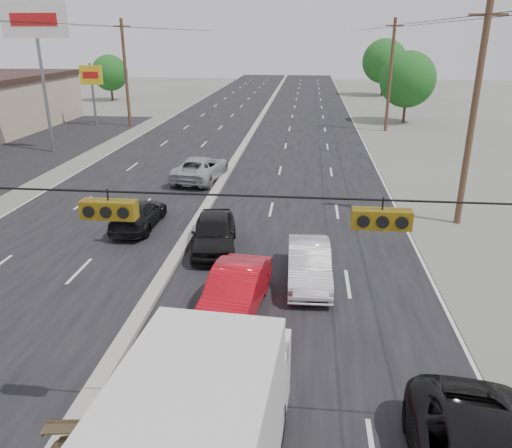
{
  "coord_description": "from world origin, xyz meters",
  "views": [
    {
      "loc": [
        5.14,
        -8.48,
        8.5
      ],
      "look_at": [
        3.43,
        8.05,
        2.2
      ],
      "focal_mm": 35.0,
      "sensor_mm": 36.0,
      "label": 1
    }
  ],
  "objects_px": {
    "oncoming_far": "(201,168)",
    "pole_sign_billboard": "(36,30)",
    "pole_sign_far": "(92,80)",
    "queue_car_a": "(214,233)",
    "utility_pole_right_b": "(473,116)",
    "tree_left_far": "(110,73)",
    "oncoming_near": "(138,215)",
    "utility_pole_right_c": "(390,75)",
    "tree_right_far": "(384,61)",
    "red_sedan": "(235,292)",
    "tree_right_mid": "(408,79)",
    "queue_car_b": "(309,264)",
    "utility_pole_left_c": "(126,73)"
  },
  "relations": [
    {
      "from": "utility_pole_right_c",
      "to": "pole_sign_billboard",
      "type": "relative_size",
      "value": 0.91
    },
    {
      "from": "pole_sign_billboard",
      "to": "oncoming_near",
      "type": "distance_m",
      "value": 20.97
    },
    {
      "from": "pole_sign_billboard",
      "to": "oncoming_far",
      "type": "height_order",
      "value": "pole_sign_billboard"
    },
    {
      "from": "oncoming_far",
      "to": "tree_right_mid",
      "type": "bearing_deg",
      "value": -117.53
    },
    {
      "from": "tree_left_far",
      "to": "oncoming_near",
      "type": "relative_size",
      "value": 1.39
    },
    {
      "from": "oncoming_far",
      "to": "queue_car_a",
      "type": "bearing_deg",
      "value": 111.84
    },
    {
      "from": "red_sedan",
      "to": "oncoming_far",
      "type": "height_order",
      "value": "red_sedan"
    },
    {
      "from": "utility_pole_left_c",
      "to": "red_sedan",
      "type": "relative_size",
      "value": 2.2
    },
    {
      "from": "oncoming_far",
      "to": "tree_left_far",
      "type": "bearing_deg",
      "value": -54.97
    },
    {
      "from": "queue_car_b",
      "to": "tree_left_far",
      "type": "bearing_deg",
      "value": 115.69
    },
    {
      "from": "tree_right_far",
      "to": "utility_pole_right_b",
      "type": "bearing_deg",
      "value": -93.64
    },
    {
      "from": "utility_pole_right_b",
      "to": "tree_right_mid",
      "type": "distance_m",
      "value": 30.11
    },
    {
      "from": "utility_pole_right_c",
      "to": "queue_car_a",
      "type": "distance_m",
      "value": 31.72
    },
    {
      "from": "pole_sign_far",
      "to": "tree_left_far",
      "type": "relative_size",
      "value": 0.98
    },
    {
      "from": "utility_pole_right_c",
      "to": "oncoming_near",
      "type": "distance_m",
      "value": 31.43
    },
    {
      "from": "queue_car_b",
      "to": "pole_sign_far",
      "type": "bearing_deg",
      "value": 121.67
    },
    {
      "from": "pole_sign_far",
      "to": "tree_right_mid",
      "type": "height_order",
      "value": "tree_right_mid"
    },
    {
      "from": "utility_pole_right_b",
      "to": "oncoming_far",
      "type": "height_order",
      "value": "utility_pole_right_b"
    },
    {
      "from": "queue_car_a",
      "to": "utility_pole_left_c",
      "type": "bearing_deg",
      "value": 107.7
    },
    {
      "from": "utility_pole_right_b",
      "to": "queue_car_b",
      "type": "xyz_separation_m",
      "value": [
        -7.13,
        -6.98,
        -4.4
      ]
    },
    {
      "from": "utility_pole_left_c",
      "to": "tree_right_mid",
      "type": "relative_size",
      "value": 1.4
    },
    {
      "from": "queue_car_b",
      "to": "queue_car_a",
      "type": "bearing_deg",
      "value": 144.83
    },
    {
      "from": "queue_car_a",
      "to": "oncoming_near",
      "type": "bearing_deg",
      "value": 143.63
    },
    {
      "from": "utility_pole_right_c",
      "to": "red_sedan",
      "type": "distance_m",
      "value": 35.94
    },
    {
      "from": "utility_pole_left_c",
      "to": "oncoming_far",
      "type": "relative_size",
      "value": 1.87
    },
    {
      "from": "utility_pole_right_b",
      "to": "pole_sign_billboard",
      "type": "bearing_deg",
      "value": 154.29
    },
    {
      "from": "utility_pole_right_b",
      "to": "oncoming_far",
      "type": "relative_size",
      "value": 1.87
    },
    {
      "from": "tree_right_far",
      "to": "oncoming_far",
      "type": "xyz_separation_m",
      "value": [
        -17.4,
        -48.79,
        -4.21
      ]
    },
    {
      "from": "tree_right_far",
      "to": "utility_pole_right_c",
      "type": "bearing_deg",
      "value": -96.65
    },
    {
      "from": "red_sedan",
      "to": "queue_car_b",
      "type": "relative_size",
      "value": 1.05
    },
    {
      "from": "utility_pole_right_c",
      "to": "queue_car_b",
      "type": "distance_m",
      "value": 33.06
    },
    {
      "from": "pole_sign_far",
      "to": "red_sedan",
      "type": "height_order",
      "value": "pole_sign_far"
    },
    {
      "from": "utility_pole_right_c",
      "to": "tree_right_far",
      "type": "height_order",
      "value": "utility_pole_right_c"
    },
    {
      "from": "utility_pole_left_c",
      "to": "tree_left_far",
      "type": "height_order",
      "value": "utility_pole_left_c"
    },
    {
      "from": "utility_pole_left_c",
      "to": "red_sedan",
      "type": "bearing_deg",
      "value": -65.74
    },
    {
      "from": "utility_pole_right_b",
      "to": "queue_car_b",
      "type": "relative_size",
      "value": 2.31
    },
    {
      "from": "tree_right_far",
      "to": "oncoming_far",
      "type": "height_order",
      "value": "tree_right_far"
    },
    {
      "from": "pole_sign_far",
      "to": "red_sedan",
      "type": "relative_size",
      "value": 1.32
    },
    {
      "from": "red_sedan",
      "to": "oncoming_far",
      "type": "distance_m",
      "value": 16.21
    },
    {
      "from": "pole_sign_far",
      "to": "queue_car_a",
      "type": "height_order",
      "value": "pole_sign_far"
    },
    {
      "from": "queue_car_a",
      "to": "oncoming_far",
      "type": "relative_size",
      "value": 0.83
    },
    {
      "from": "pole_sign_billboard",
      "to": "pole_sign_far",
      "type": "bearing_deg",
      "value": 97.13
    },
    {
      "from": "utility_pole_right_b",
      "to": "oncoming_far",
      "type": "bearing_deg",
      "value": 155.91
    },
    {
      "from": "tree_left_far",
      "to": "tree_right_far",
      "type": "relative_size",
      "value": 0.75
    },
    {
      "from": "tree_left_far",
      "to": "queue_car_a",
      "type": "height_order",
      "value": "tree_left_far"
    },
    {
      "from": "pole_sign_far",
      "to": "tree_left_far",
      "type": "xyz_separation_m",
      "value": [
        -6.0,
        20.0,
        -0.69
      ]
    },
    {
      "from": "pole_sign_far",
      "to": "queue_car_b",
      "type": "bearing_deg",
      "value": -56.25
    },
    {
      "from": "utility_pole_right_c",
      "to": "tree_right_mid",
      "type": "bearing_deg",
      "value": 63.43
    },
    {
      "from": "queue_car_a",
      "to": "queue_car_b",
      "type": "relative_size",
      "value": 1.03
    },
    {
      "from": "oncoming_far",
      "to": "pole_sign_billboard",
      "type": "bearing_deg",
      "value": -20.33
    }
  ]
}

